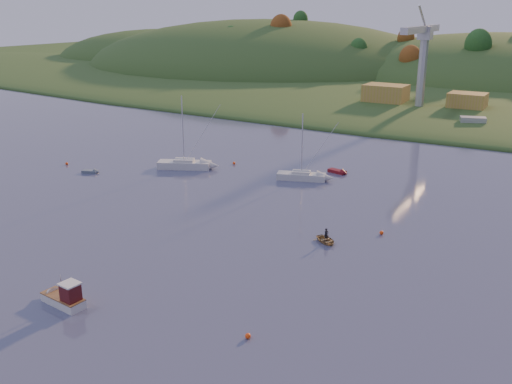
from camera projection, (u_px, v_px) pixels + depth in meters
The scene contains 23 objects.
ground at pixel (17, 328), 50.47m from camera, with size 500.00×500.00×0.00m, color #3D4264.
far_shore at pixel (487, 75), 238.29m from camera, with size 620.00×220.00×1.50m, color #324B1E.
shore_slope at pixel (450, 94), 185.21m from camera, with size 640.00×150.00×7.00m, color #324B1E.
hill_left_far at pixel (165, 60), 303.96m from camera, with size 120.00×100.00×32.00m, color #324B1E.
hill_left at pixel (265, 70), 257.62m from camera, with size 170.00×140.00×44.00m, color #324B1E.
hill_center at pixel (505, 81), 217.09m from camera, with size 140.00×120.00×36.00m, color #324B1E.
hillside_trees at pixel (464, 87), 201.54m from camera, with size 280.00×50.00×32.00m, color #1F4C1B, non-canonical shape.
wharf at pixel (432, 112), 147.29m from camera, with size 42.00×16.00×2.40m, color slate.
shed_west at pixel (386, 94), 153.32m from camera, with size 11.00×8.00×4.80m, color #AB8F39.
shed_east at pixel (467, 101), 144.03m from camera, with size 9.00×7.00×4.00m, color #AB8F39.
dock_crane at pixel (422, 49), 140.85m from camera, with size 3.20×28.00×20.30m.
fishing_boat at pixel (61, 296), 54.37m from camera, with size 5.74×2.28×3.58m.
sailboat_near at pixel (184, 164), 100.01m from camera, with size 9.48×6.43×12.75m.
sailboat_far at pixel (301, 175), 93.50m from camera, with size 8.23×4.82×10.95m.
canoe at pixel (326, 240), 68.60m from camera, with size 2.29×3.20×0.66m, color #9D8457.
paddler at pixel (326, 237), 68.46m from camera, with size 0.58×0.38×1.58m, color black.
red_tender at pixel (340, 172), 97.00m from camera, with size 3.93×2.12×1.27m.
grey_dinghy at pixel (93, 172), 97.36m from camera, with size 3.28×2.11×1.15m.
work_vessel at pixel (472, 126), 129.70m from camera, with size 13.65×8.28×3.31m.
buoy_0 at pixel (248, 336), 48.78m from camera, with size 0.50×0.50×0.50m, color #FC450D.
buoy_1 at pixel (382, 233), 71.06m from camera, with size 0.50×0.50×0.50m, color #FC450D.
buoy_2 at pixel (67, 164), 102.34m from camera, with size 0.50×0.50×0.50m, color #FC450D.
buoy_3 at pixel (234, 163), 102.70m from camera, with size 0.50×0.50×0.50m, color #FC450D.
Camera 1 is at (40.87, -27.15, 27.10)m, focal length 40.00 mm.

